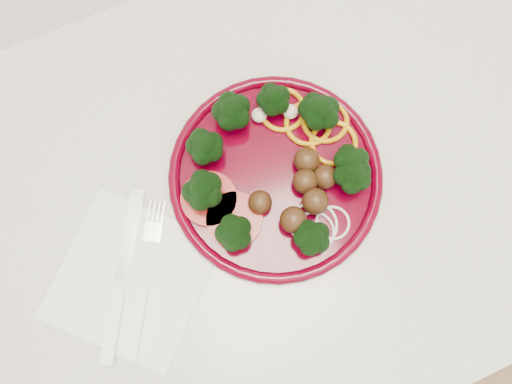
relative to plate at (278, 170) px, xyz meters
name	(u,v)px	position (x,y,z in m)	size (l,w,h in m)	color
counter	(336,202)	(0.15, -0.01, -0.47)	(2.40, 0.60, 0.90)	beige
plate	(278,170)	(0.00, 0.00, 0.00)	(0.26, 0.26, 0.06)	#46000F
napkin	(131,278)	(-0.21, -0.04, -0.02)	(0.16, 0.16, 0.00)	white
knife	(119,297)	(-0.23, -0.06, -0.01)	(0.12, 0.18, 0.01)	silver
fork	(141,303)	(-0.20, -0.07, -0.01)	(0.10, 0.16, 0.01)	white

